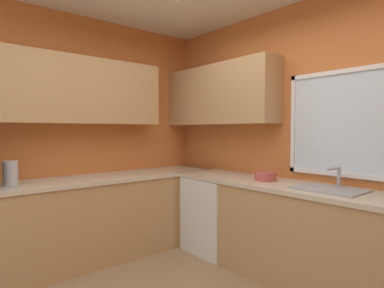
% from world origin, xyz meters
% --- Properties ---
extents(room_shell, '(4.06, 3.44, 2.72)m').
position_xyz_m(room_shell, '(-0.39, 0.45, 1.78)').
color(room_shell, '#D17238').
rests_on(room_shell, ground_plane).
extents(counter_run_left, '(0.65, 3.05, 0.88)m').
position_xyz_m(counter_run_left, '(-1.66, 0.00, 0.44)').
color(counter_run_left, tan).
rests_on(counter_run_left, ground_plane).
extents(counter_run_back, '(3.15, 0.65, 0.88)m').
position_xyz_m(counter_run_back, '(0.21, 1.35, 0.44)').
color(counter_run_back, tan).
rests_on(counter_run_back, ground_plane).
extents(dishwasher, '(0.60, 0.60, 0.84)m').
position_xyz_m(dishwasher, '(-1.00, 1.32, 0.42)').
color(dishwasher, white).
rests_on(dishwasher, ground_plane).
extents(kettle, '(0.13, 0.13, 0.22)m').
position_xyz_m(kettle, '(-1.64, -0.65, 0.99)').
color(kettle, '#B7B7BC').
rests_on(kettle, counter_run_left).
extents(sink_assembly, '(0.53, 0.40, 0.19)m').
position_xyz_m(sink_assembly, '(0.30, 1.36, 0.89)').
color(sink_assembly, '#9EA0A5').
rests_on(sink_assembly, counter_run_back).
extents(bowl, '(0.21, 0.21, 0.09)m').
position_xyz_m(bowl, '(-0.35, 1.35, 0.93)').
color(bowl, '#B74C42').
rests_on(bowl, counter_run_back).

